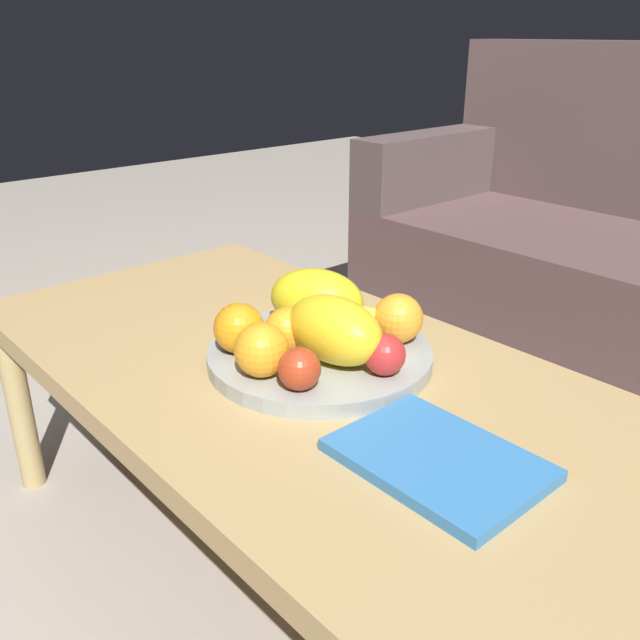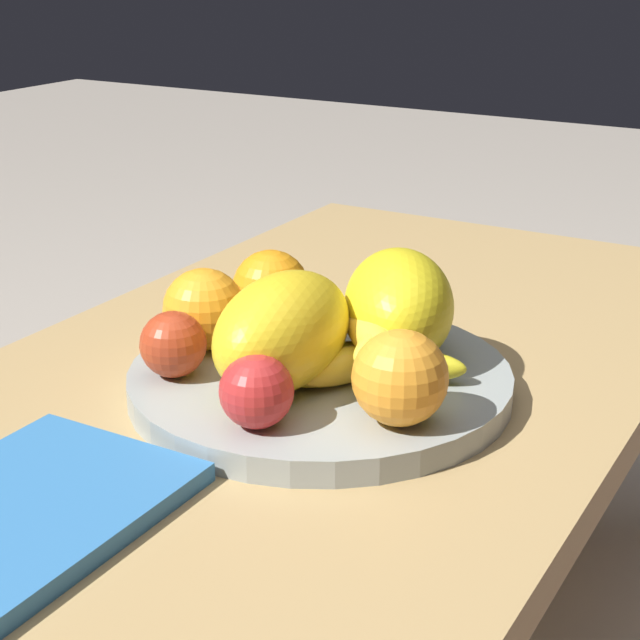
# 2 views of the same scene
# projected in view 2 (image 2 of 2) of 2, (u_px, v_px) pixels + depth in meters

# --- Properties ---
(coffee_table) EXTENTS (1.30, 0.64, 0.43)m
(coffee_table) POSITION_uv_depth(u_px,v_px,m) (290.00, 424.00, 1.01)
(coffee_table) COLOR tan
(coffee_table) RESTS_ON ground_plane
(fruit_bowl) EXTENTS (0.37, 0.37, 0.03)m
(fruit_bowl) POSITION_uv_depth(u_px,v_px,m) (320.00, 381.00, 0.98)
(fruit_bowl) COLOR #969E9B
(fruit_bowl) RESTS_ON coffee_table
(melon_large_front) EXTENTS (0.20, 0.17, 0.11)m
(melon_large_front) POSITION_uv_depth(u_px,v_px,m) (399.00, 305.00, 0.98)
(melon_large_front) COLOR yellow
(melon_large_front) RESTS_ON fruit_bowl
(melon_smaller_beside) EXTENTS (0.18, 0.11, 0.10)m
(melon_smaller_beside) POSITION_uv_depth(u_px,v_px,m) (283.00, 331.00, 0.92)
(melon_smaller_beside) COLOR yellow
(melon_smaller_beside) RESTS_ON fruit_bowl
(orange_front) EXTENTS (0.08, 0.08, 0.08)m
(orange_front) POSITION_uv_depth(u_px,v_px,m) (204.00, 309.00, 1.01)
(orange_front) COLOR orange
(orange_front) RESTS_ON fruit_bowl
(orange_left) EXTENTS (0.07, 0.07, 0.07)m
(orange_left) POSITION_uv_depth(u_px,v_px,m) (299.00, 316.00, 1.01)
(orange_left) COLOR orange
(orange_left) RESTS_ON fruit_bowl
(orange_right) EXTENTS (0.08, 0.08, 0.08)m
(orange_right) POSITION_uv_depth(u_px,v_px,m) (271.00, 288.00, 1.07)
(orange_right) COLOR orange
(orange_right) RESTS_ON fruit_bowl
(orange_back) EXTENTS (0.08, 0.08, 0.08)m
(orange_back) POSITION_uv_depth(u_px,v_px,m) (400.00, 378.00, 0.85)
(orange_back) COLOR orange
(orange_back) RESTS_ON fruit_bowl
(apple_front) EXTENTS (0.06, 0.06, 0.06)m
(apple_front) POSITION_uv_depth(u_px,v_px,m) (173.00, 344.00, 0.95)
(apple_front) COLOR #AC361A
(apple_front) RESTS_ON fruit_bowl
(apple_left) EXTENTS (0.06, 0.06, 0.06)m
(apple_left) POSITION_uv_depth(u_px,v_px,m) (256.00, 391.00, 0.85)
(apple_left) COLOR red
(apple_left) RESTS_ON fruit_bowl
(banana_bunch) EXTENTS (0.17, 0.15, 0.06)m
(banana_bunch) POSITION_uv_depth(u_px,v_px,m) (374.00, 351.00, 0.94)
(banana_bunch) COLOR yellow
(banana_bunch) RESTS_ON fruit_bowl
(magazine) EXTENTS (0.25, 0.18, 0.02)m
(magazine) POSITION_uv_depth(u_px,v_px,m) (20.00, 513.00, 0.76)
(magazine) COLOR #3272B2
(magazine) RESTS_ON coffee_table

